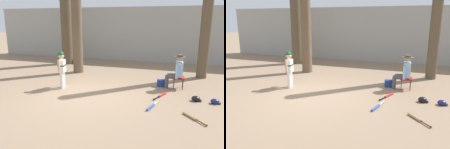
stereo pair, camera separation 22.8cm
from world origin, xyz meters
The scene contains 14 objects.
ground_plane centered at (0.00, 0.00, 0.00)m, with size 60.00×60.00×0.00m, color #897056.
concrete_back_wall centered at (0.00, 6.75, 1.54)m, with size 18.00×0.36×3.07m, color #9E9E99.
tree_near_player centered at (-1.75, 3.00, 2.27)m, with size 0.74×0.74×5.30m.
tree_behind_spectator centered at (3.60, 3.66, 2.62)m, with size 0.70×0.70×6.00m.
young_ballplayer centered at (-1.21, 0.63, 0.74)m, with size 0.41×0.57×1.31m.
folding_stool centered at (2.72, 1.83, 0.36)m, with size 0.42×0.42×0.41m.
seated_spectator centered at (2.62, 1.82, 0.64)m, with size 0.67×0.53×1.20m.
handbag_beside_stool centered at (2.16, 1.87, 0.13)m, with size 0.34×0.18×0.26m, color navy.
tree_far_left centered at (-3.22, 4.72, 2.92)m, with size 0.78×0.78×6.57m.
bat_wood_tan centered at (3.11, -0.63, 0.03)m, with size 0.56×0.65×0.07m.
bat_blue_youth centered at (2.07, -0.25, 0.03)m, with size 0.26×0.79×0.07m.
bat_red_barrel centered at (2.24, 0.80, 0.03)m, with size 0.36×0.79×0.07m.
batting_helmet_black centered at (3.26, 0.67, 0.07)m, with size 0.29×0.23×0.17m.
batting_helmet_navy centered at (3.78, 0.60, 0.07)m, with size 0.28×0.21×0.16m.
Camera 2 is at (2.98, -5.95, 2.38)m, focal length 35.37 mm.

